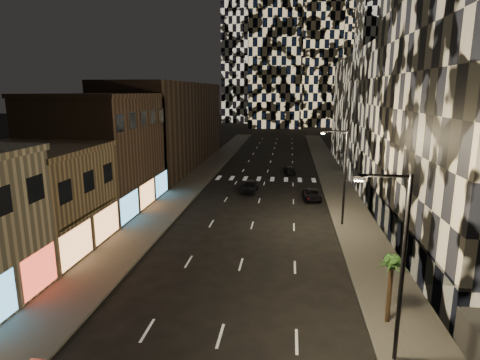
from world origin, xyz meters
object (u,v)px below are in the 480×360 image
(car_dark_midlane, at_px, (250,186))
(car_dark_rightlane, at_px, (312,195))
(streetlight_far, at_px, (343,171))
(car_dark_oncoming, at_px, (290,170))
(palm_tree, at_px, (392,267))
(streetlight_near, at_px, (398,257))

(car_dark_midlane, bearing_deg, car_dark_rightlane, -15.81)
(streetlight_far, xyz_separation_m, car_dark_oncoming, (-4.85, 24.39, -4.76))
(car_dark_midlane, bearing_deg, palm_tree, -66.33)
(car_dark_rightlane, height_order, palm_tree, palm_tree)
(car_dark_oncoming, distance_m, car_dark_rightlane, 15.50)
(streetlight_near, height_order, car_dark_rightlane, streetlight_near)
(car_dark_rightlane, relative_size, palm_tree, 1.12)
(streetlight_near, height_order, streetlight_far, same)
(streetlight_far, height_order, car_dark_midlane, streetlight_far)
(streetlight_near, xyz_separation_m, streetlight_far, (0.00, 20.00, 0.00))
(streetlight_far, bearing_deg, car_dark_midlane, 129.91)
(streetlight_far, bearing_deg, streetlight_near, -90.00)
(car_dark_midlane, relative_size, palm_tree, 1.17)
(streetlight_far, height_order, palm_tree, streetlight_far)
(car_dark_midlane, relative_size, car_dark_rightlane, 1.05)
(car_dark_rightlane, bearing_deg, car_dark_midlane, 157.61)
(streetlight_far, xyz_separation_m, palm_tree, (0.65, -16.72, -1.99))
(streetlight_near, xyz_separation_m, palm_tree, (0.65, 3.28, -1.99))
(car_dark_oncoming, bearing_deg, car_dark_rightlane, 92.27)
(palm_tree, bearing_deg, streetlight_far, 92.21)
(streetlight_near, height_order, palm_tree, streetlight_near)
(car_dark_oncoming, bearing_deg, streetlight_near, 88.57)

